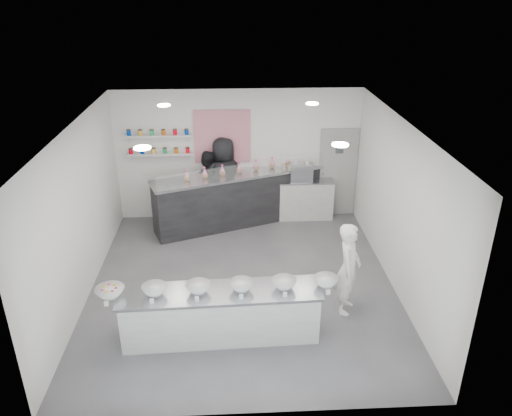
{
  "coord_description": "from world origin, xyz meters",
  "views": [
    {
      "loc": [
        -0.15,
        -7.77,
        5.12
      ],
      "look_at": [
        0.27,
        0.4,
        1.37
      ],
      "focal_mm": 35.0,
      "sensor_mm": 36.0,
      "label": 1
    }
  ],
  "objects_px": {
    "espresso_ledge": "(306,199)",
    "espresso_machine": "(301,173)",
    "staff_left": "(208,186)",
    "back_bar": "(240,198)",
    "prep_counter": "(221,314)",
    "woman_prep": "(348,269)",
    "staff_right": "(224,179)"
  },
  "relations": [
    {
      "from": "espresso_ledge",
      "to": "espresso_machine",
      "type": "distance_m",
      "value": 0.68
    },
    {
      "from": "espresso_machine",
      "to": "staff_left",
      "type": "distance_m",
      "value": 2.13
    },
    {
      "from": "back_bar",
      "to": "espresso_ledge",
      "type": "bearing_deg",
      "value": -14.0
    },
    {
      "from": "prep_counter",
      "to": "woman_prep",
      "type": "bearing_deg",
      "value": 13.82
    },
    {
      "from": "staff_right",
      "to": "espresso_ledge",
      "type": "bearing_deg",
      "value": 153.31
    },
    {
      "from": "staff_left",
      "to": "prep_counter",
      "type": "bearing_deg",
      "value": 112.37
    },
    {
      "from": "espresso_ledge",
      "to": "staff_left",
      "type": "distance_m",
      "value": 2.28
    },
    {
      "from": "woman_prep",
      "to": "staff_right",
      "type": "relative_size",
      "value": 0.82
    },
    {
      "from": "back_bar",
      "to": "espresso_ledge",
      "type": "distance_m",
      "value": 1.55
    },
    {
      "from": "prep_counter",
      "to": "back_bar",
      "type": "relative_size",
      "value": 0.78
    },
    {
      "from": "staff_left",
      "to": "back_bar",
      "type": "bearing_deg",
      "value": 178.62
    },
    {
      "from": "espresso_ledge",
      "to": "staff_right",
      "type": "relative_size",
      "value": 0.64
    },
    {
      "from": "espresso_ledge",
      "to": "espresso_machine",
      "type": "bearing_deg",
      "value": 180.0
    },
    {
      "from": "back_bar",
      "to": "staff_right",
      "type": "distance_m",
      "value": 0.57
    },
    {
      "from": "back_bar",
      "to": "espresso_machine",
      "type": "height_order",
      "value": "espresso_machine"
    },
    {
      "from": "espresso_machine",
      "to": "staff_left",
      "type": "bearing_deg",
      "value": 178.1
    },
    {
      "from": "staff_left",
      "to": "staff_right",
      "type": "relative_size",
      "value": 0.85
    },
    {
      "from": "prep_counter",
      "to": "espresso_ledge",
      "type": "relative_size",
      "value": 2.43
    },
    {
      "from": "espresso_machine",
      "to": "staff_left",
      "type": "xyz_separation_m",
      "value": [
        -2.11,
        0.07,
        -0.3
      ]
    },
    {
      "from": "prep_counter",
      "to": "staff_left",
      "type": "xyz_separation_m",
      "value": [
        -0.33,
        4.28,
        0.41
      ]
    },
    {
      "from": "prep_counter",
      "to": "espresso_ledge",
      "type": "bearing_deg",
      "value": 63.33
    },
    {
      "from": "espresso_ledge",
      "to": "staff_left",
      "type": "height_order",
      "value": "staff_left"
    },
    {
      "from": "prep_counter",
      "to": "staff_left",
      "type": "bearing_deg",
      "value": 92.2
    },
    {
      "from": "prep_counter",
      "to": "espresso_ledge",
      "type": "height_order",
      "value": "espresso_ledge"
    },
    {
      "from": "espresso_machine",
      "to": "woman_prep",
      "type": "height_order",
      "value": "woman_prep"
    },
    {
      "from": "woman_prep",
      "to": "back_bar",
      "type": "bearing_deg",
      "value": 47.22
    },
    {
      "from": "espresso_machine",
      "to": "espresso_ledge",
      "type": "bearing_deg",
      "value": 0.0
    },
    {
      "from": "prep_counter",
      "to": "staff_right",
      "type": "bearing_deg",
      "value": 87.34
    },
    {
      "from": "espresso_ledge",
      "to": "prep_counter",
      "type": "bearing_deg",
      "value": -114.52
    },
    {
      "from": "back_bar",
      "to": "staff_right",
      "type": "relative_size",
      "value": 2.01
    },
    {
      "from": "prep_counter",
      "to": "back_bar",
      "type": "xyz_separation_m",
      "value": [
        0.38,
        4.03,
        0.19
      ]
    },
    {
      "from": "espresso_ledge",
      "to": "espresso_machine",
      "type": "xyz_separation_m",
      "value": [
        -0.13,
        0.0,
        0.66
      ]
    }
  ]
}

